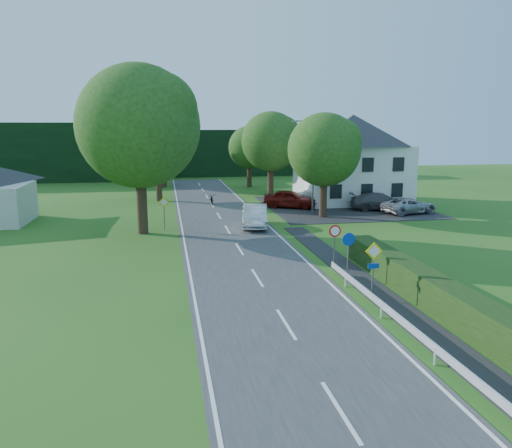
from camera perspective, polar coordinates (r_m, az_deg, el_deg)
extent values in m
plane|color=#225418|center=(14.19, 9.59, -20.44)|extent=(160.00, 160.00, 0.00)
cube|color=#37383A|center=(32.48, -2.40, -2.10)|extent=(7.00, 80.00, 0.04)
cube|color=black|center=(17.82, 22.92, -14.27)|extent=(1.50, 44.00, 0.04)
cube|color=black|center=(47.81, 9.78, 1.99)|extent=(14.00, 16.00, 0.04)
cube|color=white|center=(32.20, -8.15, -2.27)|extent=(0.12, 80.00, 0.01)
cube|color=white|center=(33.06, 3.18, -1.82)|extent=(0.12, 80.00, 0.01)
cube|color=black|center=(78.41, -1.27, 8.15)|extent=(30.00, 5.00, 7.00)
cube|color=white|center=(50.96, 10.85, 5.65)|extent=(10.00, 8.00, 5.60)
pyramid|color=#29282E|center=(50.76, 11.03, 10.49)|extent=(10.60, 8.40, 3.00)
cylinder|color=slate|center=(43.32, 6.56, 6.46)|extent=(0.16, 0.16, 8.00)
cylinder|color=slate|center=(42.97, 5.63, 11.65)|extent=(1.70, 0.10, 0.10)
cube|color=slate|center=(42.73, 4.45, 11.60)|extent=(0.50, 0.18, 0.12)
cylinder|color=slate|center=(22.05, 13.21, -5.55)|extent=(0.07, 0.07, 2.40)
cube|color=yellow|center=(21.77, 13.35, -3.04)|extent=(0.78, 0.04, 0.78)
cube|color=white|center=(21.77, 13.35, -3.04)|extent=(0.57, 0.05, 0.57)
cube|color=#0B38A8|center=(21.93, 13.28, -4.69)|extent=(0.50, 0.04, 0.22)
cylinder|color=slate|center=(24.75, 10.45, -3.86)|extent=(0.07, 0.07, 2.20)
cylinder|color=#0B38A8|center=(24.50, 10.55, -1.73)|extent=(0.64, 0.04, 0.64)
cylinder|color=slate|center=(26.57, 8.93, -2.79)|extent=(0.07, 0.07, 2.20)
cylinder|color=red|center=(26.33, 9.02, -0.80)|extent=(0.64, 0.04, 0.64)
cylinder|color=white|center=(26.31, 9.03, -0.80)|extent=(0.48, 0.04, 0.48)
cylinder|color=slate|center=(36.88, -10.44, 1.02)|extent=(0.07, 0.07, 2.20)
cube|color=yellow|center=(36.70, -10.49, 2.47)|extent=(0.78, 0.04, 0.78)
cube|color=white|center=(36.70, -10.49, 2.47)|extent=(0.57, 0.05, 0.57)
imported|color=silver|center=(37.26, -0.13, 0.95)|extent=(2.61, 5.27, 1.66)
imported|color=black|center=(48.48, -5.07, 2.86)|extent=(0.72, 1.97, 1.03)
imported|color=#640F0B|center=(46.21, 3.94, 2.87)|extent=(5.19, 3.99, 1.65)
imported|color=silver|center=(47.63, 7.53, 3.02)|extent=(5.17, 3.15, 1.61)
imported|color=#47484C|center=(46.28, 14.00, 2.52)|extent=(5.63, 3.09, 1.54)
imported|color=#ABAAB1|center=(45.06, 17.09, 2.02)|extent=(5.32, 3.42, 1.36)
imported|color=red|center=(47.27, 10.80, 2.95)|extent=(2.46, 2.48, 1.75)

